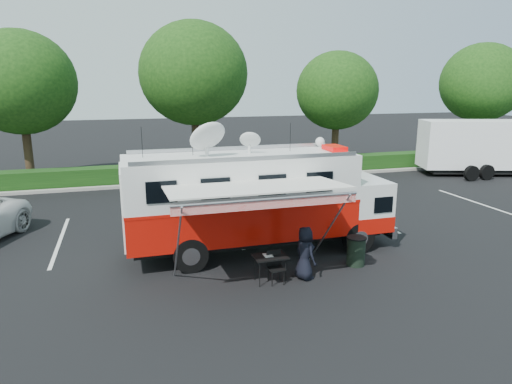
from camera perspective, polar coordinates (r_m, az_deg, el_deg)
The scene contains 10 objects.
ground_plane at distance 15.25m, azimuth 0.54°, elevation -7.38°, with size 120.00×120.00×0.00m, color black.
back_border at distance 27.06m, azimuth -5.26°, elevation 12.52°, with size 60.00×6.14×8.87m.
stall_lines at distance 17.87m, azimuth -3.82°, elevation -4.23°, with size 24.12×5.50×0.01m.
command_truck at distance 14.69m, azimuth 0.27°, elevation -0.90°, with size 8.67×2.39×4.16m.
awning at distance 11.95m, azimuth 0.13°, elevation 0.16°, with size 4.73×2.46×2.86m.
person at distance 13.31m, azimuth 6.06°, elevation -10.68°, with size 0.75×0.49×1.54m, color black.
folding_table at distance 12.75m, azimuth 1.78°, elevation -8.16°, with size 0.93×0.66×0.78m.
folding_chair at distance 12.84m, azimuth 2.38°, elevation -8.95°, with size 0.47×0.49×0.91m.
trash_bin at distance 14.31m, azimuth 12.39°, elevation -7.21°, with size 0.60×0.60×0.89m.
semi_trailer at distance 31.50m, azimuth 29.21°, elevation 5.01°, with size 10.74×5.27×3.26m.
Camera 1 is at (-4.18, -13.62, 5.43)m, focal length 32.00 mm.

